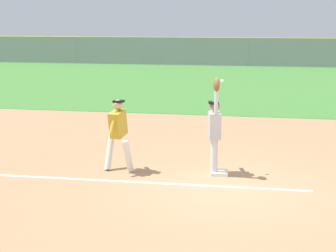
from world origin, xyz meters
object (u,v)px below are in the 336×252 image
object	(u,v)px
runner	(118,130)
baseball	(222,81)
first_base	(220,173)
parked_car_white	(330,55)
parked_car_green	(258,54)
fielder	(214,127)
parked_car_tan	(130,53)
parked_car_silver	(189,54)

from	to	relation	value
runner	baseball	size ratio (longest dim) A/B	23.24
first_base	parked_car_white	distance (m)	30.85
parked_car_white	parked_car_green	bearing A→B (deg)	179.39
fielder	baseball	world-z (taller)	fielder
baseball	fielder	bearing A→B (deg)	-141.99
parked_car_green	baseball	bearing A→B (deg)	-91.50
baseball	parked_car_white	xyz separation A→B (m)	(6.73, 29.94, -1.49)
runner	first_base	bearing A→B (deg)	14.51
baseball	parked_car_tan	xyz separation A→B (m)	(-9.60, 29.69, -1.49)
baseball	parked_car_green	world-z (taller)	baseball
first_base	runner	xyz separation A→B (m)	(-2.38, -0.13, 0.96)
baseball	parked_car_tan	bearing A→B (deg)	107.91
fielder	parked_car_white	bearing A→B (deg)	-114.61
parked_car_silver	parked_car_white	xyz separation A→B (m)	(11.31, 0.31, 0.00)
first_base	parked_car_tan	xyz separation A→B (m)	(-9.60, 29.85, 0.63)
fielder	parked_car_tan	world-z (taller)	fielder
parked_car_silver	parked_car_white	bearing A→B (deg)	-2.96
parked_car_silver	parked_car_green	xyz separation A→B (m)	(5.62, 0.39, 0.00)
parked_car_tan	parked_car_white	distance (m)	16.33
parked_car_silver	parked_car_green	distance (m)	5.63
parked_car_white	parked_car_tan	bearing A→B (deg)	-178.90
first_base	baseball	distance (m)	2.13
fielder	parked_car_silver	world-z (taller)	fielder
baseball	parked_car_tan	size ratio (longest dim) A/B	0.02
parked_car_silver	fielder	bearing A→B (deg)	-86.05
fielder	parked_car_green	bearing A→B (deg)	-103.98
first_base	parked_car_silver	xyz separation A→B (m)	(-4.58, 29.79, 0.63)
parked_car_tan	runner	bearing A→B (deg)	-81.13
first_base	baseball	size ratio (longest dim) A/B	5.14
parked_car_silver	parked_car_green	size ratio (longest dim) A/B	1.03
first_base	parked_car_green	xyz separation A→B (m)	(1.04, 30.18, 0.63)
baseball	parked_car_silver	size ratio (longest dim) A/B	0.02
baseball	parked_car_green	xyz separation A→B (m)	(1.04, 30.02, -1.49)
first_base	fielder	distance (m)	1.09
fielder	parked_car_silver	distance (m)	30.07
parked_car_tan	first_base	bearing A→B (deg)	-76.85
parked_car_silver	runner	bearing A→B (deg)	-90.32
parked_car_silver	parked_car_white	distance (m)	11.31
runner	parked_car_silver	world-z (taller)	runner
fielder	parked_car_silver	xyz separation A→B (m)	(-4.44, 29.74, -0.45)
runner	fielder	bearing A→B (deg)	15.89
baseball	parked_car_silver	bearing A→B (deg)	98.78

